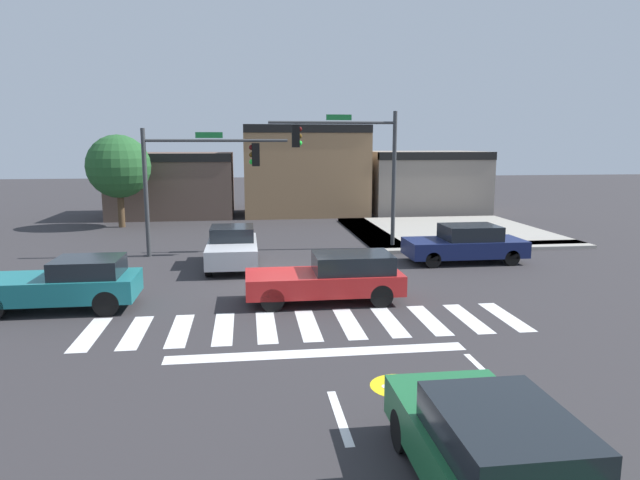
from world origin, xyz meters
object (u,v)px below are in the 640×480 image
(car_green, at_px, (497,459))
(car_navy, at_px, (466,244))
(roadside_tree, at_px, (119,167))
(car_teal, at_px, (65,284))
(traffic_signal_northeast, at_px, (351,155))
(traffic_signal_northwest, at_px, (198,168))
(car_red, at_px, (331,277))
(car_silver, at_px, (232,247))

(car_green, bearing_deg, car_navy, -20.48)
(roadside_tree, bearing_deg, car_teal, -83.57)
(traffic_signal_northeast, bearing_deg, traffic_signal_northwest, 4.96)
(traffic_signal_northeast, relative_size, roadside_tree, 1.17)
(traffic_signal_northwest, height_order, car_green, traffic_signal_northwest)
(car_navy, relative_size, car_green, 1.03)
(car_red, height_order, roadside_tree, roadside_tree)
(car_navy, xyz_separation_m, car_teal, (-13.73, -4.67, 0.01))
(car_navy, relative_size, car_teal, 1.07)
(car_navy, height_order, car_silver, car_silver)
(car_navy, bearing_deg, car_teal, -161.21)
(car_navy, xyz_separation_m, car_green, (-5.50, -14.72, -0.01))
(traffic_signal_northeast, height_order, car_green, traffic_signal_northeast)
(traffic_signal_northwest, height_order, roadside_tree, traffic_signal_northwest)
(car_teal, bearing_deg, car_navy, -161.21)
(traffic_signal_northeast, distance_m, car_navy, 6.25)
(car_teal, distance_m, car_silver, 6.82)
(car_green, relative_size, car_silver, 1.08)
(car_navy, bearing_deg, car_red, -141.61)
(car_silver, xyz_separation_m, car_red, (3.03, -5.23, -0.01))
(traffic_signal_northeast, xyz_separation_m, car_green, (-1.49, -18.07, -3.44))
(traffic_signal_northwest, bearing_deg, car_red, -60.13)
(car_navy, distance_m, car_red, 7.81)
(traffic_signal_northwest, xyz_separation_m, roadside_tree, (-5.05, 8.74, -0.27))
(traffic_signal_northwest, xyz_separation_m, car_red, (4.38, -7.64, -2.92))
(car_teal, bearing_deg, car_red, 178.66)
(car_navy, bearing_deg, traffic_signal_northeast, 140.13)
(traffic_signal_northwest, distance_m, car_green, 18.44)
(traffic_signal_northwest, bearing_deg, car_teal, -113.38)
(car_green, height_order, car_silver, car_silver)
(traffic_signal_northeast, relative_size, car_teal, 1.39)
(car_silver, bearing_deg, car_red, 30.07)
(car_navy, relative_size, roadside_tree, 0.90)
(traffic_signal_northwest, relative_size, traffic_signal_northeast, 0.98)
(car_green, relative_size, car_red, 0.98)
(car_silver, bearing_deg, traffic_signal_northeast, 120.01)
(car_silver, height_order, roadside_tree, roadside_tree)
(traffic_signal_northwest, relative_size, car_teal, 1.36)
(traffic_signal_northwest, bearing_deg, traffic_signal_northeast, 4.96)
(car_navy, height_order, roadside_tree, roadside_tree)
(traffic_signal_northwest, relative_size, car_green, 1.32)
(traffic_signal_northeast, distance_m, car_red, 9.14)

